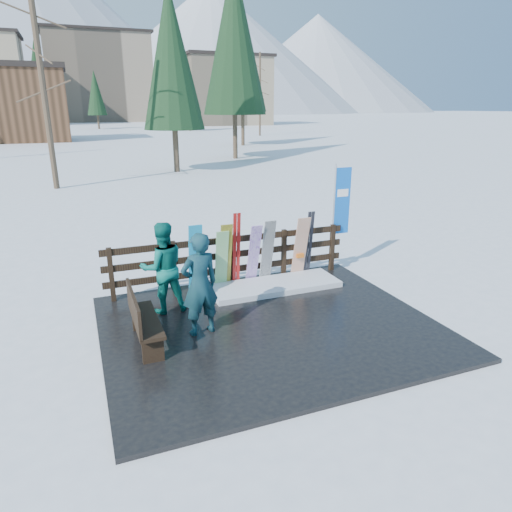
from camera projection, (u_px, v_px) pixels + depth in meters
name	position (u px, v px, depth m)	size (l,w,h in m)	color
ground	(269.00, 328.00, 8.51)	(700.00, 700.00, 0.00)	white
deck	(269.00, 326.00, 8.50)	(6.00, 5.00, 0.08)	black
fence	(231.00, 256.00, 10.23)	(5.60, 0.10, 1.15)	black
snow_patch	(275.00, 286.00, 10.17)	(2.90, 1.00, 0.12)	white
bench	(141.00, 318.00, 7.59)	(0.41, 1.50, 0.97)	black
snowboard_0	(195.00, 259.00, 9.69)	(0.29, 0.03, 1.56)	#169AD1
snowboard_1	(222.00, 260.00, 9.92)	(0.27, 0.03, 1.38)	silver
snowboard_2	(226.00, 256.00, 9.93)	(0.26, 0.03, 1.52)	yellow
snowboard_3	(254.00, 255.00, 10.17)	(0.25, 0.03, 1.48)	white
snowboard_4	(267.00, 252.00, 10.28)	(0.27, 0.03, 1.52)	black
snowboard_5	(300.00, 248.00, 10.57)	(0.32, 0.03, 1.52)	silver
ski_pair_a	(236.00, 250.00, 10.06)	(0.16, 0.17, 1.69)	#A51614
ski_pair_b	(309.00, 244.00, 10.71)	(0.17, 0.19, 1.58)	black
rental_flag	(340.00, 205.00, 10.95)	(0.45, 0.04, 2.60)	silver
person_front	(200.00, 284.00, 7.89)	(0.68, 0.44, 1.86)	#174E48
person_back	(163.00, 268.00, 8.79)	(0.88, 0.68, 1.80)	#0A6157
resort_buildings	(82.00, 80.00, 107.82)	(73.00, 87.60, 22.60)	tan
trees	(135.00, 86.00, 49.57)	(42.30, 68.89, 13.70)	#382B1E
mountains	(44.00, 27.00, 279.47)	(520.00, 260.00, 120.00)	white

